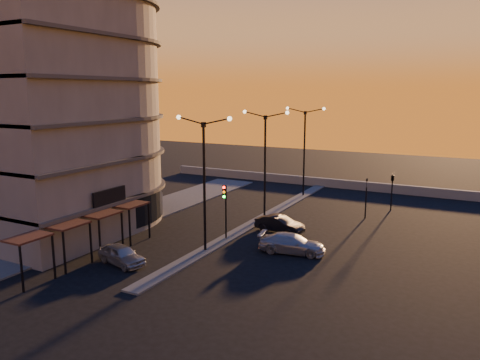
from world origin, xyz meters
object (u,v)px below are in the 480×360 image
car_sedan (280,224)px  car_wagon (292,243)px  traffic_light_main (225,203)px  car_hatchback (122,255)px  streetlamp_mid (265,156)px

car_sedan → car_wagon: size_ratio=0.86×
traffic_light_main → car_hatchback: 8.60m
streetlamp_mid → traffic_light_main: streetlamp_mid is taller
traffic_light_main → car_hatchback: traffic_light_main is taller
traffic_light_main → car_wagon: 5.97m
traffic_light_main → car_wagon: (5.53, -0.33, -2.22)m
streetlamp_mid → traffic_light_main: size_ratio=2.24×
traffic_light_main → car_wagon: bearing=-3.4°
streetlamp_mid → traffic_light_main: 7.62m
streetlamp_mid → car_sedan: 6.59m
traffic_light_main → car_sedan: size_ratio=1.07×
car_hatchback → car_wagon: 11.55m
car_hatchback → car_sedan: bearing=-15.4°
streetlamp_mid → traffic_light_main: (0.00, -7.13, -2.70)m
traffic_light_main → car_sedan: 5.26m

